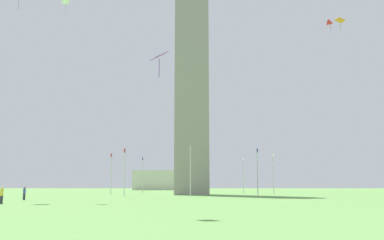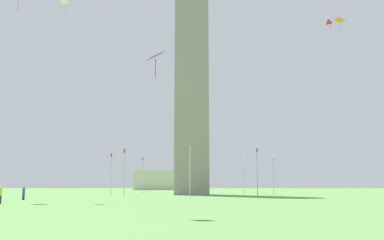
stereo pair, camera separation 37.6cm
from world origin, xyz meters
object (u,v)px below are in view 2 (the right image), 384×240
Objects in this scene: person_blue_shirt at (24,193)px; flagpole_ne at (257,170)px; flagpole_e at (273,172)px; flagpole_w at (111,172)px; kite_white_delta at (65,0)px; flagpole_s at (193,174)px; flagpole_n at (190,169)px; flagpole_sw at (143,173)px; person_yellow_shirt at (0,195)px; obelisk_monument at (192,45)px; kite_red_delta at (330,23)px; kite_orange_diamond at (340,20)px; kite_purple_diamond at (156,57)px; flagpole_se at (244,173)px; flagpole_nw at (124,170)px; distant_building at (160,180)px.

flagpole_ne is at bearing -46.01° from person_blue_shirt.
flagpole_e is 1.00× the size of flagpole_w.
flagpole_ne is 38.04m from kite_white_delta.
flagpole_w is at bearing -45.00° from flagpole_s.
flagpole_n and flagpole_sw have the same top height.
kite_white_delta is at bearing -45.35° from flagpole_e.
obelisk_monument is at bearing -6.85° from person_yellow_shirt.
person_blue_shirt is at bearing -10.84° from flagpole_w.
kite_orange_diamond is at bearing -1.20° from kite_red_delta.
kite_purple_diamond is at bearing -1.09° from flagpole_s.
kite_white_delta is (40.67, -25.84, 20.29)m from flagpole_se.
flagpole_e is at bearing -22.80° from person_yellow_shirt.
flagpole_ne and flagpole_e have the same top height.
flagpole_s is (-25.94, -10.75, 0.00)m from flagpole_ne.
flagpole_s is 1.00× the size of flagpole_nw.
distant_building is at bearing 178.76° from flagpole_w.
flagpole_se is 0.28× the size of distant_building.
kite_orange_diamond is (-11.56, 37.75, 1.76)m from kite_white_delta.
flagpole_se is (-21.49, 0.00, 0.00)m from flagpole_ne.
distant_building is (-64.93, -24.30, -0.93)m from flagpole_se.
flagpole_sw is 4.49× the size of kite_purple_diamond.
flagpole_nw is at bearing -90.00° from flagpole_ne.
obelisk_monument reaches higher than kite_purple_diamond.
flagpole_n is 91.89m from distant_building.
flagpole_n is 28.08m from flagpole_se.
flagpole_nw is at bearing 22.50° from flagpole_w.
flagpole_ne is at bearing 112.50° from flagpole_n.
person_yellow_shirt is (52.09, -18.16, -3.42)m from flagpole_s.
person_yellow_shirt is (26.14, -28.90, -3.42)m from flagpole_ne.
kite_red_delta is at bearing 76.22° from flagpole_ne.
flagpole_s is 3.85× the size of kite_red_delta.
flagpole_s is (-4.45, -10.75, 0.00)m from flagpole_se.
person_yellow_shirt is (36.89, -2.96, -3.42)m from flagpole_w.
obelisk_monument is 55.17m from kite_purple_diamond.
obelisk_monument is 29.10m from flagpole_se.
kite_purple_diamond is (25.22, 19.00, 9.39)m from person_blue_shirt.
flagpole_ne is at bearing 67.50° from flagpole_w.
flagpole_w is at bearing -67.50° from flagpole_se.
person_yellow_shirt is (36.89, -33.35, -3.42)m from flagpole_e.
flagpole_sw is at bearing 157.50° from flagpole_w.
flagpole_e is 44.43m from person_blue_shirt.
flagpole_s is 4.73× the size of person_blue_shirt.
kite_red_delta is (2.95, 12.01, 23.61)m from flagpole_ne.
flagpole_ne is at bearing 163.66° from kite_purple_diamond.
kite_white_delta is at bearing -0.83° from distant_building.
flagpole_ne is 3.85× the size of kite_red_delta.
obelisk_monument is at bearing 135.16° from flagpole_nw.
person_blue_shirt is 10.58m from person_yellow_shirt.
flagpole_se is 38.42m from kite_orange_diamond.
kite_purple_diamond is at bearing 32.34° from kite_white_delta.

